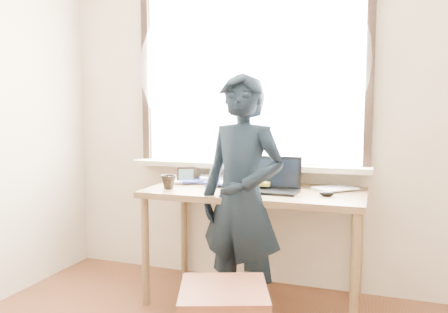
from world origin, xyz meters
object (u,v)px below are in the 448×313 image
(mug_dark, at_px, (169,182))
(laptop, at_px, (274,183))
(mug_white, at_px, (252,178))
(work_chair, at_px, (224,301))
(person, at_px, (242,200))
(desk, at_px, (255,201))

(mug_dark, bearing_deg, laptop, 11.93)
(mug_white, height_order, work_chair, mug_white)
(mug_white, bearing_deg, person, -81.85)
(mug_dark, height_order, person, person)
(mug_white, distance_m, work_chair, 1.17)
(desk, distance_m, work_chair, 0.97)
(desk, relative_size, mug_white, 11.56)
(laptop, xyz_separation_m, work_chair, (-0.06, -0.87, -0.48))
(laptop, distance_m, work_chair, 0.99)
(desk, relative_size, person, 0.95)
(work_chair, bearing_deg, person, 97.92)
(laptop, height_order, person, person)
(mug_dark, height_order, work_chair, mug_dark)
(laptop, bearing_deg, mug_dark, -168.07)
(desk, bearing_deg, mug_white, 112.66)
(laptop, relative_size, mug_dark, 3.29)
(mug_dark, distance_m, person, 0.60)
(desk, height_order, work_chair, desk)
(person, bearing_deg, mug_dark, -179.78)
(laptop, distance_m, mug_dark, 0.74)
(mug_white, bearing_deg, desk, -67.34)
(laptop, relative_size, person, 0.22)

